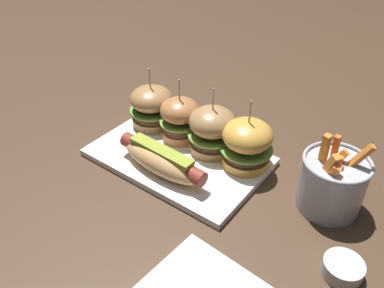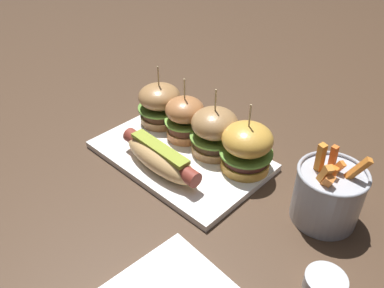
{
  "view_description": "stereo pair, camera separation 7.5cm",
  "coord_description": "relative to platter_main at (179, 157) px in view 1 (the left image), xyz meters",
  "views": [
    {
      "loc": [
        0.4,
        -0.49,
        0.49
      ],
      "look_at": [
        0.03,
        0.0,
        0.05
      ],
      "focal_mm": 36.17,
      "sensor_mm": 36.0,
      "label": 1
    },
    {
      "loc": [
        0.45,
        -0.44,
        0.49
      ],
      "look_at": [
        0.03,
        0.0,
        0.05
      ],
      "focal_mm": 36.17,
      "sensor_mm": 36.0,
      "label": 2
    }
  ],
  "objects": [
    {
      "name": "slider_center_right",
      "position": [
        0.04,
        0.05,
        0.06
      ],
      "size": [
        0.1,
        0.1,
        0.14
      ],
      "color": "#A2784A",
      "rests_on": "platter_main"
    },
    {
      "name": "hot_dog",
      "position": [
        0.01,
        -0.06,
        0.03
      ],
      "size": [
        0.2,
        0.07,
        0.05
      ],
      "color": "#DDAC6B",
      "rests_on": "platter_main"
    },
    {
      "name": "platter_main",
      "position": [
        0.0,
        0.0,
        0.0
      ],
      "size": [
        0.35,
        0.22,
        0.01
      ],
      "primitive_type": "cube",
      "color": "white",
      "rests_on": "ground"
    },
    {
      "name": "fries_bucket",
      "position": [
        0.29,
        0.05,
        0.05
      ],
      "size": [
        0.11,
        0.11,
        0.15
      ],
      "color": "#A8AAB2",
      "rests_on": "ground"
    },
    {
      "name": "slider_center_left",
      "position": [
        -0.04,
        0.05,
        0.05
      ],
      "size": [
        0.09,
        0.09,
        0.14
      ],
      "color": "#AD6E3F",
      "rests_on": "platter_main"
    },
    {
      "name": "ground_plane",
      "position": [
        0.0,
        0.0,
        -0.01
      ],
      "size": [
        3.0,
        3.0,
        0.0
      ],
      "primitive_type": "plane",
      "color": "#422D1E"
    },
    {
      "name": "slider_far_left",
      "position": [
        -0.12,
        0.05,
        0.05
      ],
      "size": [
        0.1,
        0.1,
        0.14
      ],
      "color": "#A37546",
      "rests_on": "platter_main"
    },
    {
      "name": "sauce_ramekin",
      "position": [
        0.36,
        -0.07,
        0.01
      ],
      "size": [
        0.06,
        0.06,
        0.02
      ],
      "color": "#B7BABF",
      "rests_on": "ground"
    },
    {
      "name": "slider_far_right",
      "position": [
        0.12,
        0.06,
        0.06
      ],
      "size": [
        0.1,
        0.1,
        0.14
      ],
      "color": "gold",
      "rests_on": "platter_main"
    }
  ]
}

